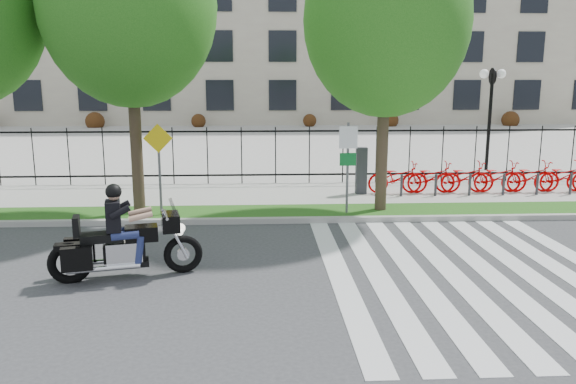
{
  "coord_description": "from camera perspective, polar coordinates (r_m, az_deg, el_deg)",
  "views": [
    {
      "loc": [
        0.65,
        -10.5,
        3.81
      ],
      "look_at": [
        1.33,
        3.0,
        1.07
      ],
      "focal_mm": 35.0,
      "sensor_mm": 36.0,
      "label": 1
    }
  ],
  "objects": [
    {
      "name": "sign_pole_warning",
      "position": [
        15.47,
        -12.98,
        3.47
      ],
      "size": [
        0.78,
        0.09,
        2.49
      ],
      "color": "#59595B",
      "rests_on": "grass_verge"
    },
    {
      "name": "street_tree_2",
      "position": [
        15.89,
        9.97,
        16.71
      ],
      "size": [
        4.47,
        4.47,
        7.75
      ],
      "color": "#392B1F",
      "rests_on": "grass_verge"
    },
    {
      "name": "bike_share_station",
      "position": [
        20.01,
        23.25,
        1.46
      ],
      "size": [
        11.15,
        0.88,
        1.5
      ],
      "color": "#2D2D33",
      "rests_on": "sidewalk"
    },
    {
      "name": "motorcycle_rider",
      "position": [
        11.3,
        -16.19,
        -4.75
      ],
      "size": [
        2.88,
        1.19,
        2.25
      ],
      "color": "black",
      "rests_on": "ground"
    },
    {
      "name": "crosswalk_stripes",
      "position": [
        11.92,
        17.94,
        -7.75
      ],
      "size": [
        5.7,
        8.0,
        0.01
      ],
      "primitive_type": null,
      "color": "silver",
      "rests_on": "ground"
    },
    {
      "name": "curb",
      "position": [
        15.09,
        -5.27,
        -2.94
      ],
      "size": [
        60.0,
        0.2,
        0.15
      ],
      "primitive_type": "cube",
      "color": "#9E9D95",
      "rests_on": "ground"
    },
    {
      "name": "sidewalk",
      "position": [
        18.35,
        -4.85,
        -0.34
      ],
      "size": [
        60.0,
        3.5,
        0.15
      ],
      "primitive_type": "cube",
      "color": "#9B9991",
      "rests_on": "ground"
    },
    {
      "name": "iron_fence",
      "position": [
        19.89,
        -4.74,
        3.72
      ],
      "size": [
        30.0,
        0.06,
        2.0
      ],
      "primitive_type": null,
      "color": "black",
      "rests_on": "sidewalk"
    },
    {
      "name": "grass_verge",
      "position": [
        15.91,
        -5.15,
        -2.18
      ],
      "size": [
        60.0,
        1.5,
        0.15
      ],
      "primitive_type": "cube",
      "color": "#184C13",
      "rests_on": "ground"
    },
    {
      "name": "lamp_post_right",
      "position": [
        24.37,
        19.96,
        9.35
      ],
      "size": [
        1.06,
        0.7,
        4.25
      ],
      "color": "black",
      "rests_on": "ground"
    },
    {
      "name": "street_tree_1",
      "position": [
        15.92,
        -15.87,
        17.7
      ],
      "size": [
        4.6,
        4.6,
        8.17
      ],
      "color": "#392B1F",
      "rests_on": "grass_verge"
    },
    {
      "name": "plaza",
      "position": [
        35.71,
        -3.92,
        5.38
      ],
      "size": [
        80.0,
        34.0,
        0.1
      ],
      "primitive_type": "cube",
      "color": "#9B9991",
      "rests_on": "ground"
    },
    {
      "name": "office_building",
      "position": [
        55.76,
        -3.7,
        17.77
      ],
      "size": [
        60.0,
        21.9,
        20.15
      ],
      "color": "#A99B88",
      "rests_on": "ground"
    },
    {
      "name": "ground",
      "position": [
        11.19,
        -6.12,
        -8.53
      ],
      "size": [
        120.0,
        120.0,
        0.0
      ],
      "primitive_type": "plane",
      "color": "#38383A",
      "rests_on": "ground"
    },
    {
      "name": "sign_pole_regulatory",
      "position": [
        15.41,
        6.1,
        3.66
      ],
      "size": [
        0.5,
        0.09,
        2.5
      ],
      "color": "#59595B",
      "rests_on": "grass_verge"
    }
  ]
}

